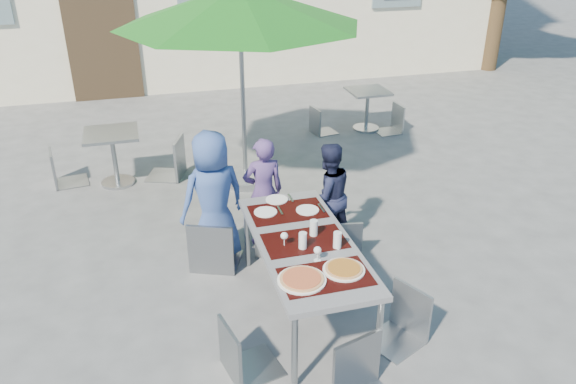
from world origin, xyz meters
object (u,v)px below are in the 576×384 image
object	(u,v)px
chair_5	(368,341)
bg_chair_l_1	(320,105)
chair_3	(240,319)
cafe_table_0	(113,149)
patio_umbrella	(240,6)
child_2	(327,195)
dining_table	(305,246)
pizza_near_left	(302,279)
bg_chair_l_0	(57,146)
bg_chair_r_1	(394,102)
chair_1	(277,203)
cafe_table_1	(367,104)
child_1	(263,192)
chair_0	(211,215)
child_0	(213,197)
chair_4	(407,287)
chair_2	(343,215)

from	to	relation	value
chair_5	bg_chair_l_1	bearing A→B (deg)	74.78
chair_3	cafe_table_0	size ratio (longest dim) A/B	1.24
chair_5	patio_umbrella	xyz separation A→B (m)	(-0.08, 3.90, 1.74)
child_2	dining_table	bearing A→B (deg)	49.53
pizza_near_left	bg_chair_l_0	bearing A→B (deg)	117.98
bg_chair_l_1	bg_chair_r_1	xyz separation A→B (m)	(1.19, -0.26, 0.02)
chair_1	patio_umbrella	xyz separation A→B (m)	(0.02, 1.76, 1.70)
cafe_table_0	bg_chair_r_1	world-z (taller)	bg_chair_r_1
chair_5	bg_chair_r_1	bearing A→B (deg)	62.87
pizza_near_left	cafe_table_1	xyz separation A→B (m)	(2.63, 4.90, -0.33)
pizza_near_left	child_1	size ratio (longest dim) A/B	0.31
pizza_near_left	chair_3	bearing A→B (deg)	-173.90
chair_3	cafe_table_1	size ratio (longest dim) A/B	1.35
child_2	patio_umbrella	bearing A→B (deg)	-83.92
chair_5	bg_chair_l_1	size ratio (longest dim) A/B	1.16
chair_3	cafe_table_1	distance (m)	5.86
cafe_table_0	child_2	bearing A→B (deg)	-44.74
chair_0	patio_umbrella	size ratio (longest dim) A/B	0.35
child_0	chair_4	world-z (taller)	child_0
chair_5	patio_umbrella	world-z (taller)	patio_umbrella
child_2	chair_4	distance (m)	1.65
dining_table	patio_umbrella	size ratio (longest dim) A/B	0.62
bg_chair_l_0	bg_chair_r_1	bearing A→B (deg)	7.30
chair_4	cafe_table_1	bearing A→B (deg)	70.60
chair_0	bg_chair_r_1	distance (m)	4.74
chair_3	bg_chair_r_1	bearing A→B (deg)	53.40
cafe_table_0	pizza_near_left	bearing A→B (deg)	-69.49
child_2	chair_3	distance (m)	2.12
child_1	chair_2	world-z (taller)	child_1
dining_table	bg_chair_l_0	distance (m)	4.17
pizza_near_left	dining_table	bearing A→B (deg)	70.56
chair_3	chair_5	bearing A→B (deg)	-32.32
pizza_near_left	chair_5	size ratio (longest dim) A/B	0.39
chair_4	patio_umbrella	xyz separation A→B (m)	(-0.67, 3.35, 1.78)
dining_table	bg_chair_r_1	bearing A→B (deg)	55.66
chair_2	child_0	bearing A→B (deg)	163.95
chair_5	child_0	bearing A→B (deg)	108.27
dining_table	chair_0	xyz separation A→B (m)	(-0.68, 0.91, -0.07)
chair_0	chair_5	distance (m)	2.20
cafe_table_1	chair_5	bearing A→B (deg)	-112.91
dining_table	bg_chair_l_0	world-z (taller)	bg_chair_l_0
chair_0	chair_3	world-z (taller)	chair_0
cafe_table_0	bg_chair_l_1	world-z (taller)	bg_chair_l_1
dining_table	bg_chair_l_1	bearing A→B (deg)	69.67
child_1	chair_2	size ratio (longest dim) A/B	1.42
bg_chair_r_1	chair_2	bearing A→B (deg)	-122.73
chair_3	patio_umbrella	xyz separation A→B (m)	(0.74, 3.39, 1.78)
bg_chair_l_1	bg_chair_r_1	world-z (taller)	bg_chair_r_1
child_1	chair_0	distance (m)	0.72
dining_table	child_1	size ratio (longest dim) A/B	1.51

